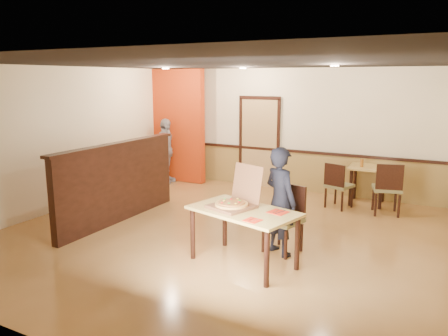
# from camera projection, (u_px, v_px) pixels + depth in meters

# --- Properties ---
(floor) EXTENTS (7.00, 7.00, 0.00)m
(floor) POSITION_uv_depth(u_px,v_px,m) (221.00, 235.00, 7.31)
(floor) COLOR #B28045
(floor) RESTS_ON ground
(ceiling) EXTENTS (7.00, 7.00, 0.00)m
(ceiling) POSITION_uv_depth(u_px,v_px,m) (220.00, 63.00, 6.74)
(ceiling) COLOR black
(ceiling) RESTS_ON wall_back
(wall_back) EXTENTS (7.00, 0.00, 7.00)m
(wall_back) POSITION_uv_depth(u_px,v_px,m) (292.00, 130.00, 10.06)
(wall_back) COLOR #FBF0C5
(wall_back) RESTS_ON floor
(wall_left) EXTENTS (0.00, 7.00, 7.00)m
(wall_left) POSITION_uv_depth(u_px,v_px,m) (65.00, 139.00, 8.62)
(wall_left) COLOR #FBF0C5
(wall_left) RESTS_ON floor
(wainscot_back) EXTENTS (7.00, 0.04, 0.90)m
(wainscot_back) POSITION_uv_depth(u_px,v_px,m) (290.00, 170.00, 10.22)
(wainscot_back) COLOR olive
(wainscot_back) RESTS_ON floor
(chair_rail_back) EXTENTS (7.00, 0.06, 0.06)m
(chair_rail_back) POSITION_uv_depth(u_px,v_px,m) (291.00, 151.00, 10.11)
(chair_rail_back) COLOR black
(chair_rail_back) RESTS_ON wall_back
(back_door) EXTENTS (0.90, 0.06, 2.10)m
(back_door) POSITION_uv_depth(u_px,v_px,m) (259.00, 143.00, 10.46)
(back_door) COLOR tan
(back_door) RESTS_ON wall_back
(booth_partition) EXTENTS (0.20, 3.10, 1.44)m
(booth_partition) POSITION_uv_depth(u_px,v_px,m) (118.00, 181.00, 7.90)
(booth_partition) COLOR black
(booth_partition) RESTS_ON floor
(red_accent_panel) EXTENTS (1.60, 0.20, 2.78)m
(red_accent_panel) POSITION_uv_depth(u_px,v_px,m) (175.00, 126.00, 10.95)
(red_accent_panel) COLOR #AD310C
(red_accent_panel) RESTS_ON floor
(spot_a) EXTENTS (0.14, 0.14, 0.02)m
(spot_a) POSITION_uv_depth(u_px,v_px,m) (166.00, 68.00, 9.35)
(spot_a) COLOR beige
(spot_a) RESTS_ON ceiling
(spot_b) EXTENTS (0.14, 0.14, 0.02)m
(spot_b) POSITION_uv_depth(u_px,v_px,m) (243.00, 68.00, 9.28)
(spot_b) COLOR beige
(spot_b) RESTS_ON ceiling
(spot_c) EXTENTS (0.14, 0.14, 0.02)m
(spot_c) POSITION_uv_depth(u_px,v_px,m) (335.00, 66.00, 7.41)
(spot_c) COLOR beige
(spot_c) RESTS_ON ceiling
(main_table) EXTENTS (1.65, 1.19, 0.80)m
(main_table) POSITION_uv_depth(u_px,v_px,m) (244.00, 217.00, 6.02)
(main_table) COLOR #D6B35A
(main_table) RESTS_ON floor
(diner_chair) EXTENTS (0.61, 0.61, 1.00)m
(diner_chair) POSITION_uv_depth(u_px,v_px,m) (286.00, 216.00, 6.54)
(diner_chair) COLOR olive
(diner_chair) RESTS_ON floor
(side_chair_left) EXTENTS (0.57, 0.57, 0.92)m
(side_chair_left) POSITION_uv_depth(u_px,v_px,m) (338.00, 184.00, 8.70)
(side_chair_left) COLOR olive
(side_chair_left) RESTS_ON floor
(side_chair_right) EXTENTS (0.62, 0.62, 1.02)m
(side_chair_right) POSITION_uv_depth(u_px,v_px,m) (388.00, 187.00, 8.25)
(side_chair_right) COLOR olive
(side_chair_right) RESTS_ON floor
(side_table) EXTENTS (0.78, 0.78, 0.79)m
(side_table) POSITION_uv_depth(u_px,v_px,m) (368.00, 175.00, 9.00)
(side_table) COLOR #D6B35A
(side_table) RESTS_ON floor
(diner) EXTENTS (0.70, 0.62, 1.61)m
(diner) POSITION_uv_depth(u_px,v_px,m) (280.00, 201.00, 6.38)
(diner) COLOR black
(diner) RESTS_ON floor
(passerby) EXTENTS (0.42, 0.95, 1.60)m
(passerby) POSITION_uv_depth(u_px,v_px,m) (165.00, 151.00, 10.83)
(passerby) COLOR #9A99A1
(passerby) RESTS_ON floor
(pizza_box) EXTENTS (0.71, 0.77, 0.57)m
(pizza_box) POSITION_uv_depth(u_px,v_px,m) (234.00, 202.00, 6.11)
(pizza_box) COLOR brown
(pizza_box) RESTS_ON main_table
(pizza) EXTENTS (0.58, 0.58, 0.03)m
(pizza) POSITION_uv_depth(u_px,v_px,m) (231.00, 204.00, 6.07)
(pizza) COLOR tan
(pizza) RESTS_ON pizza_box
(napkin_near) EXTENTS (0.24, 0.24, 0.01)m
(napkin_near) POSITION_uv_depth(u_px,v_px,m) (253.00, 220.00, 5.55)
(napkin_near) COLOR red
(napkin_near) RESTS_ON main_table
(napkin_far) EXTENTS (0.29, 0.29, 0.01)m
(napkin_far) POSITION_uv_depth(u_px,v_px,m) (278.00, 212.00, 5.88)
(napkin_far) COLOR red
(napkin_far) RESTS_ON main_table
(condiment) EXTENTS (0.07, 0.07, 0.16)m
(condiment) POSITION_uv_depth(u_px,v_px,m) (362.00, 163.00, 8.90)
(condiment) COLOR #92551A
(condiment) RESTS_ON side_table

